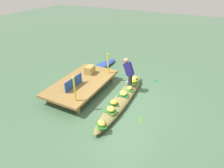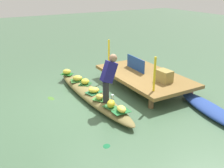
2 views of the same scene
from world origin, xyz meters
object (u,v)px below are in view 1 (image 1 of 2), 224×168
object	(u,v)px
banana_bunch_5	(130,88)
produce_crate	(90,70)
banana_bunch_0	(101,123)
moored_boat	(101,66)
banana_bunch_3	(111,109)
banana_bunch_1	(123,93)
banana_bunch_6	(114,102)
water_bottle	(127,83)
market_banner	(74,83)
vendor_boat	(122,99)
banana_bunch_4	(135,78)
banana_bunch_2	(134,81)
vendor_person	(129,71)

from	to	relation	value
banana_bunch_5	produce_crate	xyz separation A→B (m)	(0.19, 2.00, 0.28)
banana_bunch_0	banana_bunch_5	world-z (taller)	banana_bunch_0
moored_boat	banana_bunch_3	xyz separation A→B (m)	(-3.23, -2.27, 0.24)
moored_boat	banana_bunch_5	distance (m)	2.86
banana_bunch_5	banana_bunch_1	bearing A→B (deg)	171.16
banana_bunch_0	banana_bunch_6	world-z (taller)	banana_bunch_0
banana_bunch_0	water_bottle	size ratio (longest dim) A/B	1.43
banana_bunch_5	market_banner	xyz separation A→B (m)	(-1.11, 1.90, 0.32)
vendor_boat	banana_bunch_4	xyz separation A→B (m)	(1.48, 0.07, 0.20)
banana_bunch_2	produce_crate	size ratio (longest dim) A/B	0.62
vendor_person	banana_bunch_0	bearing A→B (deg)	-175.89
banana_bunch_4	market_banner	world-z (taller)	market_banner
banana_bunch_2	water_bottle	xyz separation A→B (m)	(-0.27, 0.20, -0.00)
banana_bunch_0	water_bottle	bearing A→B (deg)	5.52
banana_bunch_1	banana_bunch_3	distance (m)	1.08
banana_bunch_4	banana_bunch_6	bearing A→B (deg)	180.00
vendor_boat	moored_boat	distance (m)	3.19
vendor_person	produce_crate	size ratio (longest dim) A/B	2.80
moored_boat	banana_bunch_6	world-z (taller)	banana_bunch_6
banana_bunch_0	banana_bunch_4	distance (m)	3.19
moored_boat	market_banner	world-z (taller)	market_banner
banana_bunch_1	banana_bunch_5	xyz separation A→B (m)	(0.49, -0.08, 0.00)
banana_bunch_2	market_banner	world-z (taller)	market_banner
market_banner	banana_bunch_1	bearing A→B (deg)	-69.26
banana_bunch_6	market_banner	world-z (taller)	market_banner
produce_crate	banana_bunch_3	bearing A→B (deg)	-132.04
banana_bunch_3	banana_bunch_4	bearing A→B (deg)	1.96
moored_boat	banana_bunch_5	world-z (taller)	banana_bunch_5
banana_bunch_2	water_bottle	bearing A→B (deg)	144.07
banana_bunch_5	banana_bunch_6	xyz separation A→B (m)	(-1.18, 0.13, 0.01)
moored_boat	water_bottle	distance (m)	2.51
banana_bunch_0	water_bottle	distance (m)	2.60
banana_bunch_0	banana_bunch_5	distance (m)	2.32
banana_bunch_6	market_banner	distance (m)	1.80
vendor_boat	banana_bunch_1	bearing A→B (deg)	4.50
banana_bunch_1	banana_bunch_2	size ratio (longest dim) A/B	1.07
banana_bunch_0	market_banner	bearing A→B (deg)	57.80
banana_bunch_0	banana_bunch_6	bearing A→B (deg)	7.56
banana_bunch_4	banana_bunch_2	bearing A→B (deg)	-163.24
banana_bunch_0	vendor_person	size ratio (longest dim) A/B	0.22
banana_bunch_6	market_banner	xyz separation A→B (m)	(0.08, 1.77, 0.31)
moored_boat	banana_bunch_0	world-z (taller)	banana_bunch_0
banana_bunch_1	banana_bunch_4	bearing A→B (deg)	2.37
banana_bunch_2	banana_bunch_5	size ratio (longest dim) A/B	1.16
banana_bunch_0	banana_bunch_6	size ratio (longest dim) A/B	1.11
banana_bunch_2	market_banner	size ratio (longest dim) A/B	0.28
banana_bunch_1	vendor_person	bearing A→B (deg)	7.19
water_bottle	vendor_person	bearing A→B (deg)	-132.96
produce_crate	market_banner	bearing A→B (deg)	-175.68
banana_bunch_0	produce_crate	world-z (taller)	produce_crate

